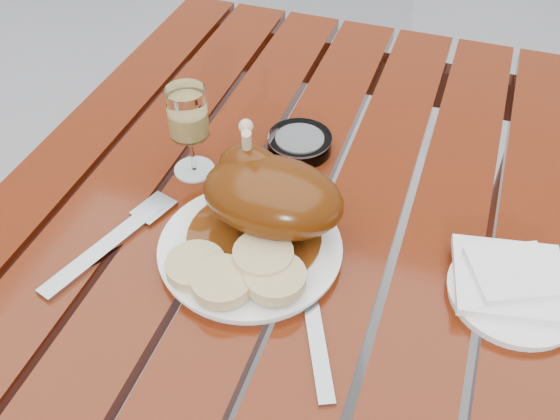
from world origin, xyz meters
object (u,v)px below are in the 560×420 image
object	(u,v)px
wine_glass	(190,132)
ashtray	(300,143)
table	(272,370)
dinner_plate	(250,249)
side_plate	(515,293)

from	to	relation	value
wine_glass	ashtray	distance (m)	0.18
table	dinner_plate	bearing A→B (deg)	-92.91
table	ashtray	size ratio (longest dim) A/B	12.10
wine_glass	side_plate	world-z (taller)	wine_glass
wine_glass	side_plate	distance (m)	0.48
dinner_plate	wine_glass	xyz separation A→B (m)	(-0.14, 0.13, 0.06)
table	ashtray	distance (m)	0.42
dinner_plate	side_plate	size ratio (longest dim) A/B	1.46
wine_glass	ashtray	xyz separation A→B (m)	(0.13, 0.10, -0.06)
dinner_plate	ashtray	distance (m)	0.23
dinner_plate	wine_glass	distance (m)	0.20
dinner_plate	wine_glass	bearing A→B (deg)	137.31
table	wine_glass	world-z (taller)	wine_glass
wine_glass	table	bearing A→B (deg)	-24.69
table	side_plate	bearing A→B (deg)	-4.34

